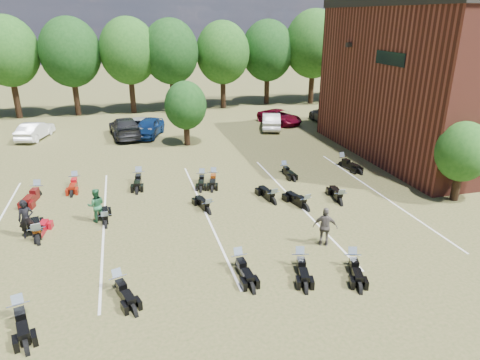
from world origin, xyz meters
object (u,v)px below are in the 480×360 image
object	(u,v)px
person_black	(26,219)
motorcycle_14	(39,197)
person_grey	(325,227)
motorcycle_7	(38,241)
motorcycle_0	(119,290)
motorcycle_3	(299,267)
person_green	(96,205)
car_4	(149,127)

from	to	relation	value
person_black	motorcycle_14	size ratio (longest dim) A/B	0.74
person_grey	motorcycle_7	bearing A→B (deg)	9.51
person_grey	motorcycle_0	bearing A→B (deg)	33.24
person_grey	motorcycle_0	world-z (taller)	person_grey
person_grey	motorcycle_7	distance (m)	12.82
motorcycle_3	person_grey	bearing A→B (deg)	52.99
person_black	motorcycle_14	xyz separation A→B (m)	(-0.35, 4.90, -0.91)
person_green	car_4	bearing A→B (deg)	-104.37
motorcycle_0	motorcycle_14	distance (m)	11.04
person_grey	motorcycle_7	world-z (taller)	person_grey
motorcycle_7	motorcycle_0	bearing A→B (deg)	134.75
motorcycle_7	person_black	bearing A→B (deg)	-43.23
person_grey	motorcycle_14	world-z (taller)	person_grey
person_black	motorcycle_7	size ratio (longest dim) A/B	0.89
motorcycle_3	motorcycle_14	size ratio (longest dim) A/B	0.89
person_black	person_green	world-z (taller)	person_black
person_green	person_grey	xyz separation A→B (m)	(9.68, -5.09, 0.04)
person_green	motorcycle_3	xyz separation A→B (m)	(7.96, -6.45, -0.85)
person_black	person_grey	bearing A→B (deg)	-25.94
car_4	person_grey	distance (m)	21.41
motorcycle_7	motorcycle_14	xyz separation A→B (m)	(-0.77, 5.42, 0.00)
motorcycle_3	person_black	bearing A→B (deg)	167.67
person_black	person_grey	world-z (taller)	person_black
motorcycle_3	car_4	bearing A→B (deg)	116.08
motorcycle_0	motorcycle_3	xyz separation A→B (m)	(7.02, -0.30, 0.00)
motorcycle_3	motorcycle_7	size ratio (longest dim) A/B	1.07
person_grey	motorcycle_14	xyz separation A→B (m)	(-13.01, 9.13, -0.90)
person_green	motorcycle_7	bearing A→B (deg)	27.04
car_4	person_green	distance (m)	15.84
car_4	motorcycle_14	distance (m)	13.34
motorcycle_3	motorcycle_14	distance (m)	15.41
motorcycle_0	motorcycle_7	xyz separation A→B (m)	(-3.50, 4.76, 0.00)
motorcycle_7	motorcycle_14	world-z (taller)	motorcycle_14
car_4	motorcycle_3	size ratio (longest dim) A/B	2.04
person_black	person_green	size ratio (longest dim) A/B	1.07
person_black	person_green	distance (m)	3.10
person_green	motorcycle_3	bearing A→B (deg)	139.67
person_grey	car_4	bearing A→B (deg)	-47.06
person_black	motorcycle_0	world-z (taller)	person_black
person_black	motorcycle_3	size ratio (longest dim) A/B	0.83
person_green	motorcycle_0	distance (m)	6.28
car_4	person_grey	bearing A→B (deg)	-51.86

